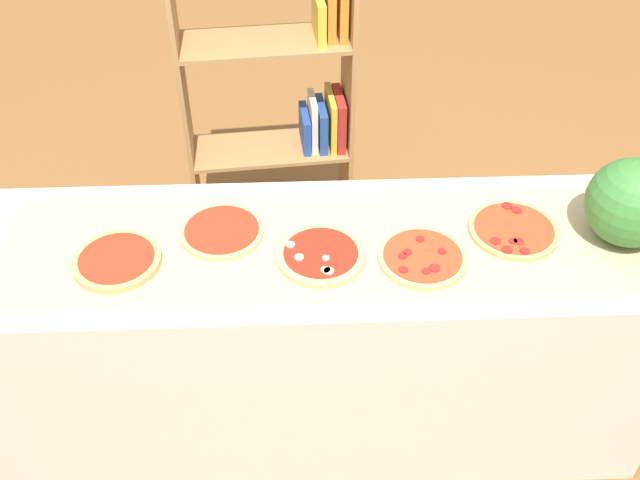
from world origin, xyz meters
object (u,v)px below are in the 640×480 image
Objects in this scene: pizza_plain_0 at (117,261)px; bookshelf at (288,116)px; watermelon at (631,202)px; pizza_pepperoni_4 at (514,230)px; pizza_pepperoni_3 at (422,258)px; pizza_mushroom_2 at (321,255)px; pizza_plain_1 at (222,231)px.

bookshelf is at bearing 65.29° from pizza_plain_0.
pizza_pepperoni_4 is at bearing 174.59° from watermelon.
bookshelf is at bearing 109.26° from pizza_pepperoni_3.
pizza_mushroom_2 is 1.15m from bookshelf.
pizza_mushroom_2 is at bearing -21.74° from pizza_plain_1.
pizza_mushroom_2 is at bearing -171.49° from pizza_pepperoni_4.
pizza_mushroom_2 reaches higher than pizza_plain_1.
pizza_plain_1 is 0.17× the size of bookshelf.
watermelon reaches higher than pizza_pepperoni_4.
pizza_pepperoni_4 is at bearing 8.51° from pizza_mushroom_2.
pizza_pepperoni_4 is 0.18× the size of bookshelf.
pizza_plain_0 is at bearing -157.65° from pizza_plain_1.
pizza_plain_0 is 0.98× the size of pizza_pepperoni_3.
pizza_mushroom_2 is at bearing 175.23° from pizza_pepperoni_3.
watermelon reaches higher than pizza_plain_1.
pizza_pepperoni_3 is 0.66m from watermelon.
watermelon is (1.26, -0.06, 0.13)m from pizza_plain_1.
pizza_plain_0 is at bearing -177.62° from watermelon.
pizza_plain_0 is 0.17× the size of bookshelf.
pizza_pepperoni_3 is 0.17× the size of bookshelf.
pizza_pepperoni_4 is 1.28m from bookshelf.
pizza_plain_1 is 0.95× the size of pizza_mushroom_2.
pizza_mushroom_2 is 0.62m from pizza_pepperoni_4.
pizza_plain_0 is at bearing -175.54° from pizza_pepperoni_4.
bookshelf is at bearing 134.31° from watermelon.
pizza_plain_0 is at bearing -179.63° from pizza_mushroom_2.
pizza_mushroom_2 is 0.96m from watermelon.
pizza_mushroom_2 is 1.03× the size of pizza_pepperoni_3.
pizza_plain_0 reaches higher than pizza_pepperoni_4.
pizza_mushroom_2 reaches higher than pizza_pepperoni_3.
pizza_plain_0 is 0.96× the size of watermelon.
watermelon reaches higher than pizza_pepperoni_3.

